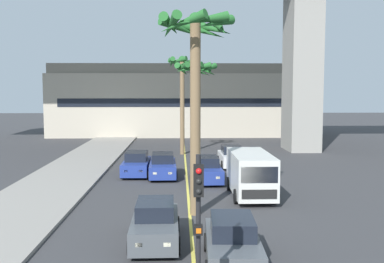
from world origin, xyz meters
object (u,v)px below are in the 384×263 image
at_px(car_queue_fourth, 232,157).
at_px(delivery_van, 251,173).
at_px(car_queue_fifth, 137,164).
at_px(palm_tree_far_median, 195,56).
at_px(car_queue_sixth, 207,170).
at_px(palm_tree_near_median, 196,79).
at_px(car_queue_second, 232,243).
at_px(car_queue_third, 163,166).
at_px(traffic_light_median_near, 198,216).
at_px(car_queue_front, 155,224).
at_px(palm_tree_mid_median, 182,78).

xyz_separation_m(car_queue_fourth, delivery_van, (-0.10, -9.65, 0.57)).
bearing_deg(car_queue_fifth, palm_tree_far_median, -69.82).
height_order(car_queue_fifth, delivery_van, delivery_van).
xyz_separation_m(car_queue_sixth, palm_tree_near_median, (-0.52, 5.29, 5.81)).
relative_size(car_queue_second, car_queue_fifth, 1.01).
xyz_separation_m(car_queue_third, traffic_light_median_near, (1.56, -18.90, 1.99)).
distance_m(car_queue_fifth, palm_tree_far_median, 12.36).
bearing_deg(car_queue_second, delivery_van, 77.60).
bearing_deg(car_queue_fifth, car_queue_fourth, 25.28).
xyz_separation_m(car_queue_third, palm_tree_far_median, (1.83, -9.06, 6.50)).
bearing_deg(traffic_light_median_near, car_queue_third, 94.73).
bearing_deg(palm_tree_near_median, car_queue_third, -121.40).
distance_m(car_queue_third, car_queue_fourth, 6.43).
distance_m(car_queue_second, palm_tree_near_median, 19.74).
relative_size(car_queue_fourth, palm_tree_far_median, 0.45).
xyz_separation_m(traffic_light_median_near, palm_tree_far_median, (0.27, 9.84, 4.51)).
height_order(delivery_van, palm_tree_near_median, palm_tree_near_median).
distance_m(car_queue_front, car_queue_sixth, 11.63).
height_order(palm_tree_mid_median, palm_tree_far_median, palm_tree_far_median).
xyz_separation_m(car_queue_fourth, palm_tree_mid_median, (-3.64, 6.49, 6.02)).
bearing_deg(car_queue_front, car_queue_third, 90.87).
height_order(car_queue_second, palm_tree_far_median, palm_tree_far_median).
relative_size(car_queue_third, palm_tree_far_median, 0.45).
relative_size(car_queue_front, palm_tree_near_median, 0.53).
bearing_deg(traffic_light_median_near, car_queue_front, 102.75).
height_order(car_queue_front, traffic_light_median_near, traffic_light_median_near).
bearing_deg(car_queue_front, palm_tree_near_median, 82.79).
bearing_deg(palm_tree_far_median, car_queue_front, -113.33).
bearing_deg(palm_tree_mid_median, palm_tree_near_median, -82.22).
height_order(car_queue_front, palm_tree_far_median, palm_tree_far_median).
bearing_deg(palm_tree_mid_median, delivery_van, -77.60).
relative_size(car_queue_front, palm_tree_mid_median, 0.47).
distance_m(car_queue_second, car_queue_fourth, 19.23).
distance_m(car_queue_front, palm_tree_mid_median, 24.16).
relative_size(car_queue_front, palm_tree_far_median, 0.45).
bearing_deg(traffic_light_median_near, palm_tree_near_median, 88.14).
distance_m(car_queue_fourth, palm_tree_far_median, 14.95).
distance_m(car_queue_third, traffic_light_median_near, 19.07).
bearing_deg(palm_tree_near_median, palm_tree_mid_median, 97.78).
bearing_deg(car_queue_sixth, car_queue_fourth, 68.30).
bearing_deg(palm_tree_far_median, car_queue_second, -80.48).
bearing_deg(delivery_van, palm_tree_near_median, 105.62).
relative_size(car_queue_third, palm_tree_near_median, 0.53).
xyz_separation_m(car_queue_sixth, delivery_van, (2.11, -4.10, 0.57)).
bearing_deg(palm_tree_mid_median, car_queue_third, -97.47).
relative_size(palm_tree_near_median, palm_tree_far_median, 0.85).
distance_m(car_queue_fifth, palm_tree_near_median, 7.70).
bearing_deg(car_queue_front, car_queue_fifth, 98.27).
distance_m(car_queue_front, car_queue_second, 3.46).
xyz_separation_m(car_queue_third, car_queue_fourth, (5.02, 4.02, 0.00)).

